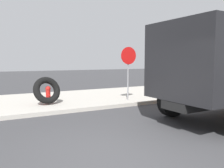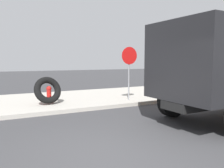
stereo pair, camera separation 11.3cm
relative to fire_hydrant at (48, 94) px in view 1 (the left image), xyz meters
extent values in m
plane|color=#38383A|center=(-0.03, -5.57, -0.53)|extent=(80.00, 80.00, 0.00)
cube|color=#ADA89E|center=(-0.03, 0.93, -0.45)|extent=(36.00, 5.00, 0.15)
cylinder|color=red|center=(0.00, 0.01, -0.10)|extent=(0.19, 0.19, 0.55)
sphere|color=red|center=(0.00, 0.01, 0.23)|extent=(0.21, 0.21, 0.21)
cylinder|color=red|center=(0.00, -0.16, -0.04)|extent=(0.08, 0.15, 0.08)
cylinder|color=red|center=(0.00, 0.18, -0.04)|extent=(0.08, 0.15, 0.08)
cylinder|color=red|center=(0.00, -0.16, -0.10)|extent=(0.10, 0.15, 0.10)
torus|color=black|center=(-0.09, -0.21, 0.19)|extent=(1.23, 0.85, 1.14)
cylinder|color=gray|center=(3.30, -0.92, 0.80)|extent=(0.06, 0.06, 2.36)
cylinder|color=red|center=(3.30, -0.96, 1.60)|extent=(0.76, 0.02, 0.76)
cube|color=black|center=(3.20, -4.91, 1.37)|extent=(2.05, 2.54, 2.20)
cylinder|color=black|center=(3.38, -3.66, 0.02)|extent=(1.11, 0.32, 1.10)
camera|label=1|loc=(-2.17, -9.63, 1.39)|focal=37.30mm
camera|label=2|loc=(-2.07, -9.68, 1.39)|focal=37.30mm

